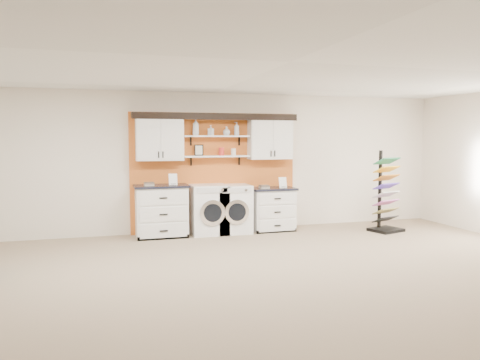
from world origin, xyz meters
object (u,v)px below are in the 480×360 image
object	(u,v)px
dryer	(232,209)
base_cabinet_left	(161,211)
washer	(209,209)
sample_rack	(385,206)
base_cabinet_right	(272,209)

from	to	relation	value
dryer	base_cabinet_left	bearing A→B (deg)	179.86
washer	dryer	xyz separation A→B (m)	(0.48, 0.00, -0.01)
base_cabinet_left	sample_rack	world-z (taller)	sample_rack
base_cabinet_left	base_cabinet_right	bearing A→B (deg)	0.00
washer	base_cabinet_left	bearing A→B (deg)	179.79
base_cabinet_left	dryer	bearing A→B (deg)	-0.14
dryer	washer	bearing A→B (deg)	-180.00
dryer	sample_rack	distance (m)	3.12
base_cabinet_right	base_cabinet_left	bearing A→B (deg)	-180.00
sample_rack	base_cabinet_left	bearing A→B (deg)	153.82
dryer	sample_rack	bearing A→B (deg)	-13.71
base_cabinet_right	dryer	size ratio (longest dim) A/B	0.94
sample_rack	washer	bearing A→B (deg)	151.43
base_cabinet_right	washer	bearing A→B (deg)	-179.85
base_cabinet_right	dryer	bearing A→B (deg)	-179.77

